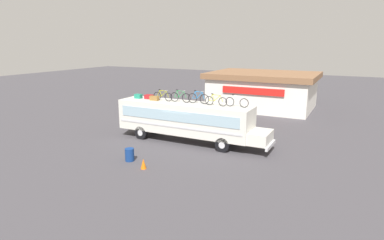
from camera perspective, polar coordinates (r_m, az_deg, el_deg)
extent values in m
plane|color=#423F44|center=(25.02, -1.39, -3.71)|extent=(120.00, 120.00, 0.00)
cube|color=silver|center=(24.54, -1.42, 0.41)|extent=(10.49, 2.37, 2.29)
cube|color=silver|center=(22.61, 11.91, -2.97)|extent=(1.33, 2.18, 0.80)
cube|color=#99B7C6|center=(23.44, -2.82, 0.65)|extent=(9.65, 0.04, 0.78)
cube|color=#99B7C6|center=(25.50, -0.14, 1.71)|extent=(9.65, 0.04, 0.78)
cube|color=silver|center=(23.63, -2.80, -1.26)|extent=(10.07, 0.03, 0.12)
cube|color=silver|center=(25.67, -0.14, -0.04)|extent=(10.07, 0.03, 0.12)
cube|color=silver|center=(22.58, 13.62, -4.36)|extent=(0.16, 2.25, 0.24)
cylinder|color=black|center=(22.52, 5.36, -4.35)|extent=(1.03, 0.28, 1.03)
cylinder|color=silver|center=(22.52, 5.36, -4.35)|extent=(0.46, 0.30, 0.46)
cylinder|color=black|center=(24.39, 7.18, -3.00)|extent=(1.03, 0.28, 1.03)
cylinder|color=silver|center=(24.39, 7.18, -3.00)|extent=(0.46, 0.30, 0.46)
cylinder|color=black|center=(25.70, -8.91, -2.20)|extent=(1.03, 0.28, 1.03)
cylinder|color=silver|center=(25.70, -8.91, -2.20)|extent=(0.46, 0.30, 0.46)
cylinder|color=black|center=(27.35, -6.37, -1.16)|extent=(1.03, 0.28, 1.03)
cylinder|color=silver|center=(27.35, -6.37, -1.16)|extent=(0.46, 0.30, 0.46)
cube|color=#1E7F66|center=(26.56, -9.41, 4.14)|extent=(0.56, 0.38, 0.35)
cube|color=maroon|center=(26.22, -7.56, 4.07)|extent=(0.64, 0.45, 0.33)
cube|color=olive|center=(25.43, -6.62, 3.81)|extent=(0.71, 0.34, 0.34)
torus|color=black|center=(25.45, -6.11, 4.19)|extent=(0.66, 0.04, 0.66)
torus|color=black|center=(24.92, -4.16, 4.04)|extent=(0.66, 0.04, 0.66)
cylinder|color=#B2B20C|center=(25.25, -5.54, 4.70)|extent=(0.19, 0.04, 0.47)
cylinder|color=#B2B20C|center=(25.09, -4.96, 4.63)|extent=(0.47, 0.04, 0.45)
cylinder|color=#B2B20C|center=(25.10, -5.13, 5.15)|extent=(0.61, 0.04, 0.07)
cylinder|color=#B2B20C|center=(25.35, -5.74, 4.19)|extent=(0.38, 0.03, 0.05)
cylinder|color=#B2B20C|center=(25.35, -5.91, 4.71)|extent=(0.25, 0.03, 0.49)
cylinder|color=#B2B20C|center=(24.93, -4.35, 4.56)|extent=(0.21, 0.03, 0.46)
cylinder|color=silver|center=(24.94, -4.54, 5.19)|extent=(0.03, 0.44, 0.03)
ellipsoid|color=black|center=(25.25, -5.71, 5.31)|extent=(0.20, 0.08, 0.06)
torus|color=black|center=(24.77, -3.09, 4.05)|extent=(0.71, 0.04, 0.71)
torus|color=black|center=(24.29, -1.02, 3.88)|extent=(0.71, 0.04, 0.71)
cylinder|color=green|center=(24.58, -2.48, 4.62)|extent=(0.20, 0.04, 0.50)
cylinder|color=green|center=(24.44, -1.86, 4.53)|extent=(0.47, 0.04, 0.48)
cylinder|color=green|center=(24.44, -2.03, 5.11)|extent=(0.61, 0.04, 0.07)
cylinder|color=green|center=(24.68, -2.70, 4.05)|extent=(0.38, 0.03, 0.05)
cylinder|color=green|center=(24.68, -2.87, 4.62)|extent=(0.25, 0.03, 0.52)
cylinder|color=green|center=(24.29, -1.21, 4.46)|extent=(0.21, 0.03, 0.49)
cylinder|color=silver|center=(24.29, -1.40, 5.15)|extent=(0.03, 0.44, 0.03)
ellipsoid|color=black|center=(24.58, -2.65, 5.29)|extent=(0.20, 0.08, 0.06)
torus|color=black|center=(24.15, 0.09, 3.86)|extent=(0.73, 0.04, 0.73)
torus|color=black|center=(23.74, 2.19, 3.68)|extent=(0.73, 0.04, 0.73)
cylinder|color=#197FDB|center=(23.98, 0.72, 4.45)|extent=(0.19, 0.04, 0.52)
cylinder|color=#197FDB|center=(23.86, 1.34, 4.36)|extent=(0.45, 0.04, 0.50)
cylinder|color=#197FDB|center=(23.85, 1.18, 4.98)|extent=(0.58, 0.04, 0.07)
cylinder|color=#197FDB|center=(24.07, 0.49, 3.85)|extent=(0.37, 0.03, 0.05)
cylinder|color=#197FDB|center=(24.06, 0.32, 4.46)|extent=(0.24, 0.03, 0.54)
cylinder|color=#197FDB|center=(23.73, 2.00, 4.28)|extent=(0.21, 0.03, 0.51)
cylinder|color=silver|center=(23.72, 1.81, 5.01)|extent=(0.03, 0.44, 0.03)
ellipsoid|color=black|center=(23.97, 0.55, 5.16)|extent=(0.20, 0.08, 0.06)
torus|color=black|center=(23.38, 3.05, 3.41)|extent=(0.65, 0.04, 0.65)
torus|color=black|center=(22.99, 5.41, 3.20)|extent=(0.65, 0.04, 0.65)
cylinder|color=#B2B20C|center=(23.22, 3.76, 3.94)|extent=(0.20, 0.04, 0.46)
cylinder|color=#B2B20C|center=(23.10, 4.47, 3.84)|extent=(0.48, 0.04, 0.44)
cylinder|color=#B2B20C|center=(23.10, 4.29, 4.40)|extent=(0.62, 0.04, 0.07)
cylinder|color=#B2B20C|center=(23.31, 3.49, 3.40)|extent=(0.40, 0.03, 0.05)
cylinder|color=#B2B20C|center=(23.30, 3.31, 3.96)|extent=(0.25, 0.03, 0.48)
cylinder|color=#B2B20C|center=(22.99, 5.21, 3.75)|extent=(0.22, 0.03, 0.45)
cylinder|color=silver|center=(22.98, 5.01, 4.43)|extent=(0.03, 0.44, 0.03)
ellipsoid|color=black|center=(23.21, 3.58, 4.60)|extent=(0.20, 0.08, 0.06)
torus|color=black|center=(23.05, 6.66, 3.20)|extent=(0.65, 0.04, 0.65)
torus|color=black|center=(22.72, 9.13, 2.97)|extent=(0.65, 0.04, 0.65)
cylinder|color=white|center=(22.91, 7.41, 3.74)|extent=(0.20, 0.04, 0.46)
cylinder|color=white|center=(22.81, 8.15, 3.63)|extent=(0.49, 0.04, 0.45)
cylinder|color=white|center=(22.80, 7.97, 4.21)|extent=(0.63, 0.04, 0.07)
cylinder|color=white|center=(22.98, 7.12, 3.18)|extent=(0.40, 0.03, 0.05)
cylinder|color=white|center=(22.97, 6.94, 3.75)|extent=(0.26, 0.03, 0.48)
cylinder|color=white|center=(22.71, 8.93, 3.54)|extent=(0.22, 0.03, 0.45)
cylinder|color=silver|center=(22.69, 8.73, 4.23)|extent=(0.03, 0.44, 0.03)
ellipsoid|color=black|center=(22.89, 7.23, 4.41)|extent=(0.20, 0.08, 0.06)
cube|color=silver|center=(38.36, 12.32, 4.68)|extent=(10.88, 8.25, 3.45)
cube|color=brown|center=(38.11, 12.47, 7.70)|extent=(11.75, 8.91, 0.60)
cube|color=red|center=(34.22, 10.54, 5.02)|extent=(6.53, 0.16, 0.70)
cylinder|color=navy|center=(21.20, -10.90, -5.99)|extent=(0.58, 0.58, 0.82)
cone|color=orange|center=(19.81, -8.53, -7.61)|extent=(0.34, 0.34, 0.63)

